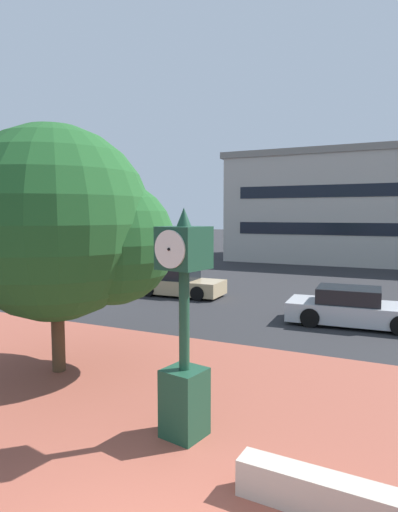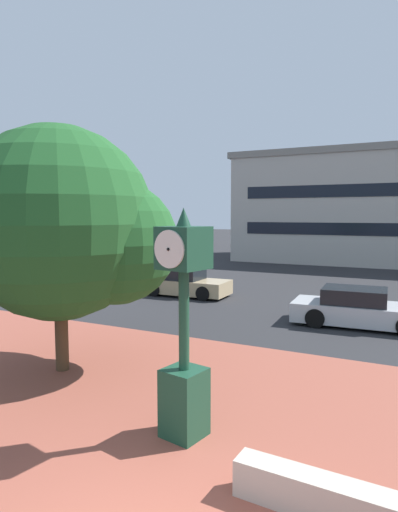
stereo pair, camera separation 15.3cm
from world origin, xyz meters
name	(u,v)px [view 1 (the left image)]	position (x,y,z in m)	size (l,w,h in m)	color
plaza_brick_paving	(225,480)	(0.00, 2.18, 0.00)	(44.00, 12.37, 0.01)	brown
planter_wall	(365,508)	(1.86, 2.03, 0.25)	(3.20, 0.40, 0.50)	#ADA393
street_clock	(184,334)	(-1.09, 3.04, 1.77)	(0.81, 0.86, 3.87)	#19422D
plaza_tree	(67,228)	(-5.01, 4.65, 3.44)	(4.91, 4.56, 5.83)	#4C3823
car_street_near	(179,283)	(-7.26, 14.43, 0.57)	(4.05, 1.89, 1.28)	tan
car_street_mid	(354,308)	(0.66, 12.17, 0.57)	(4.54, 2.10, 1.28)	#B7BABF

